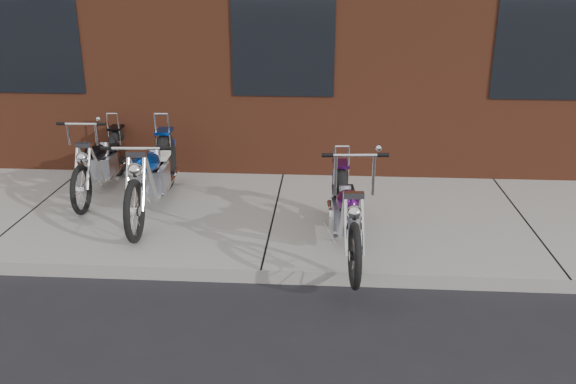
{
  "coord_description": "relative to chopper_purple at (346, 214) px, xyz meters",
  "views": [
    {
      "loc": [
        0.63,
        -5.37,
        2.96
      ],
      "look_at": [
        0.22,
        0.8,
        0.69
      ],
      "focal_mm": 38.0,
      "sensor_mm": 36.0,
      "label": 1
    }
  ],
  "objects": [
    {
      "name": "sidewalk",
      "position": [
        -0.84,
        0.94,
        -0.47
      ],
      "size": [
        22.0,
        3.0,
        0.15
      ],
      "primitive_type": "cube",
      "color": "#9A978F",
      "rests_on": "ground"
    },
    {
      "name": "chopper_purple",
      "position": [
        0.0,
        0.0,
        0.0
      ],
      "size": [
        0.54,
        2.2,
        1.23
      ],
      "rotation": [
        0.0,
        0.0,
        -1.49
      ],
      "color": "black",
      "rests_on": "sidewalk"
    },
    {
      "name": "ground",
      "position": [
        -0.84,
        -0.56,
        -0.55
      ],
      "size": [
        120.0,
        120.0,
        0.0
      ],
      "primitive_type": "plane",
      "color": "black",
      "rests_on": "ground"
    },
    {
      "name": "chopper_third",
      "position": [
        -3.18,
        1.58,
        -0.01
      ],
      "size": [
        0.52,
        2.13,
        1.08
      ],
      "rotation": [
        0.0,
        0.0,
        -1.54
      ],
      "color": "black",
      "rests_on": "sidewalk"
    },
    {
      "name": "chopper_blue",
      "position": [
        -2.32,
        0.96,
        0.04
      ],
      "size": [
        0.59,
        2.43,
        1.06
      ],
      "rotation": [
        0.0,
        0.0,
        -1.52
      ],
      "color": "black",
      "rests_on": "sidewalk"
    }
  ]
}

